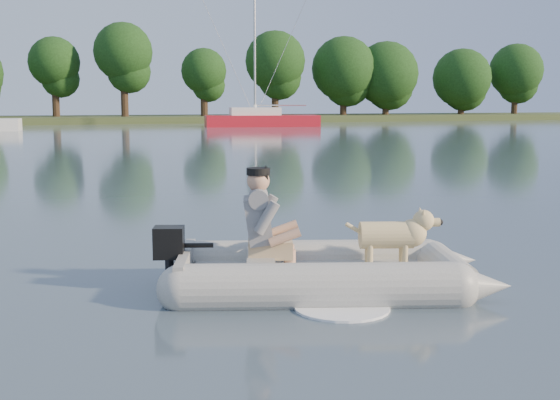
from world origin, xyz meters
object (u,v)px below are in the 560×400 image
object	(u,v)px
dinghy	(327,234)
dog	(386,240)
man	(260,217)
sailboat	(261,120)

from	to	relation	value
dinghy	dog	bearing A→B (deg)	4.57
man	sailboat	xyz separation A→B (m)	(13.78, 47.36, -0.26)
man	sailboat	bearing A→B (deg)	89.41
dinghy	man	bearing A→B (deg)	175.76
dinghy	man	distance (m)	0.76
dinghy	sailboat	size ratio (longest dim) A/B	0.40
man	sailboat	world-z (taller)	sailboat
dinghy	sailboat	xyz separation A→B (m)	(13.09, 47.61, -0.07)
dog	sailboat	xyz separation A→B (m)	(12.42, 47.74, 0.01)
man	dinghy	bearing A→B (deg)	-4.24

